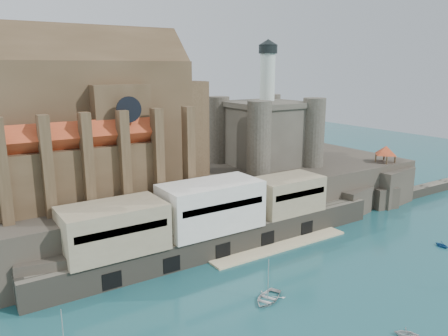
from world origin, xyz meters
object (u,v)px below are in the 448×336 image
Objects in this scene: church at (96,126)px; pavilion at (386,151)px; castle_keep at (265,130)px; boat_1 at (406,336)px.

church is 7.34× the size of pavilion.
castle_keep is 4.58× the size of pavilion.
church is 1.60× the size of castle_keep.
pavilion reaches higher than boat_1.
boat_1 is (-19.16, -53.10, -18.31)m from castle_keep.
church reaches higher than pavilion.
castle_keep is at bearing -1.11° from church.
church is 61.93m from boat_1.
boat_1 is at bearing -139.86° from pavilion.
church is 40.39m from castle_keep.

